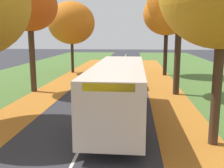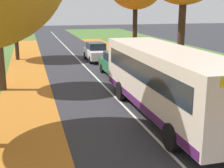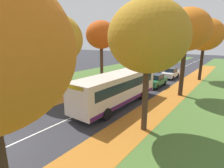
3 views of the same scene
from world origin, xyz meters
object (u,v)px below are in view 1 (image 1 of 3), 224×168
object	(u,v)px
tree_right_mid	(180,1)
car_green_lead	(128,79)
bus	(119,89)
tree_right_far	(167,14)
tree_left_far	(71,23)
car_white_following	(129,69)
tree_left_mid	(29,7)

from	to	relation	value
tree_right_mid	car_green_lead	bearing A→B (deg)	150.58
tree_right_mid	bus	world-z (taller)	tree_right_mid
tree_right_far	car_green_lead	world-z (taller)	tree_right_far
tree_right_far	tree_right_mid	bearing A→B (deg)	-91.19
tree_right_far	bus	xyz separation A→B (m)	(-4.18, -16.29, -5.02)
tree_left_far	car_white_following	bearing A→B (deg)	-19.74
bus	car_green_lead	distance (m)	8.66
tree_right_far	bus	size ratio (longest dim) A/B	0.87
tree_left_mid	bus	world-z (taller)	tree_left_mid
tree_right_mid	car_white_following	world-z (taller)	tree_right_mid
tree_left_mid	tree_right_mid	distance (m)	11.26
tree_left_mid	tree_right_far	xyz separation A→B (m)	(11.45, 9.73, 0.11)
tree_left_far	tree_right_far	xyz separation A→B (m)	(10.88, -1.18, 0.85)
tree_left_mid	tree_left_far	size ratio (longest dim) A/B	1.03
tree_left_mid	tree_right_far	world-z (taller)	tree_right_far
bus	car_white_following	xyz separation A→B (m)	(0.13, 15.02, -0.89)
tree_right_mid	car_white_following	distance (m)	11.16
car_white_following	tree_right_far	bearing A→B (deg)	17.42
tree_left_far	tree_right_mid	bearing A→B (deg)	-45.75
tree_right_far	bus	world-z (taller)	tree_right_far
tree_right_mid	bus	size ratio (longest dim) A/B	0.88
tree_right_far	bus	bearing A→B (deg)	-104.40
tree_left_far	tree_right_mid	world-z (taller)	tree_right_mid
tree_left_far	tree_right_far	world-z (taller)	tree_right_far
tree_left_far	car_white_following	distance (m)	8.85
tree_left_mid	bus	xyz separation A→B (m)	(7.27, -6.56, -4.91)
car_green_lead	tree_right_far	bearing A→B (deg)	62.85
tree_left_far	car_white_following	world-z (taller)	tree_left_far
bus	car_white_following	bearing A→B (deg)	89.49
tree_right_mid	car_green_lead	xyz separation A→B (m)	(-3.73, 2.11, -6.11)
tree_left_far	car_green_lead	bearing A→B (deg)	-51.90
tree_right_mid	car_white_following	xyz separation A→B (m)	(-3.85, 8.51, -6.11)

